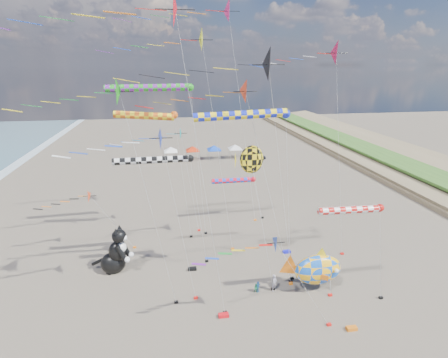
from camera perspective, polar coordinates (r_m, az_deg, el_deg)
delta_kite_0 at (r=36.58m, az=-6.41°, el=21.33°), size 13.26×2.41×24.69m
delta_kite_1 at (r=29.42m, az=3.40°, el=13.48°), size 12.79×2.30×20.15m
delta_kite_2 at (r=30.58m, az=6.29°, el=17.84°), size 14.74×3.08×22.73m
delta_kite_3 at (r=27.57m, az=9.09°, el=-12.12°), size 9.75×1.62×8.51m
delta_kite_4 at (r=42.32m, az=-21.09°, el=-3.08°), size 9.10×1.63×7.84m
delta_kite_5 at (r=25.63m, az=-8.92°, el=25.08°), size 14.07×2.81×25.92m
delta_kite_6 at (r=28.54m, az=-12.26°, el=6.10°), size 9.93×2.02×16.68m
delta_kite_7 at (r=37.07m, az=17.73°, el=18.71°), size 10.53×2.53×23.47m
delta_kite_8 at (r=27.84m, az=-16.47°, el=13.14°), size 9.91×2.20×20.39m
delta_kite_9 at (r=42.87m, az=-9.78°, el=6.83°), size 10.05×1.70×14.15m
delta_kite_10 at (r=44.98m, az=0.33°, el=25.44°), size 15.56×2.94×28.52m
windsock_0 at (r=29.96m, az=3.48°, el=10.26°), size 9.66×0.77×17.44m
windsock_1 at (r=47.91m, az=1.85°, el=-0.25°), size 7.53×0.72×6.36m
windsock_2 at (r=41.18m, az=-11.64°, el=14.30°), size 11.07×0.85×19.06m
windsock_3 at (r=40.86m, az=-12.27°, el=9.99°), size 8.34×0.87×16.06m
windsock_4 at (r=35.42m, az=-11.06°, el=2.99°), size 9.28×0.73×12.44m
windsock_5 at (r=31.60m, az=20.41°, el=-4.83°), size 7.27×0.66×9.76m
angelfish_kite at (r=32.03m, az=4.19°, el=2.99°), size 3.74×3.02×14.14m
cat_inflatable at (r=39.15m, az=-17.43°, el=-10.81°), size 4.38×3.14×5.34m
fish_inflatable at (r=35.71m, az=14.99°, el=-14.07°), size 6.26×3.19×4.76m
person_adult at (r=35.80m, az=8.22°, el=-16.41°), size 0.75×0.74×1.75m
child_green at (r=35.49m, az=5.29°, el=-17.34°), size 0.54×0.45×1.01m
child_blue at (r=35.60m, az=5.55°, el=-17.10°), size 0.72×0.58×1.14m
kite_bag_0 at (r=38.98m, az=-5.21°, el=-14.39°), size 0.90×0.44×0.30m
kite_bag_1 at (r=33.40m, az=20.11°, el=-21.93°), size 0.90×0.44×0.30m
kite_bag_2 at (r=42.59m, az=10.19°, el=-11.59°), size 0.90×0.44×0.30m
kite_bag_3 at (r=32.88m, az=-0.07°, el=-21.36°), size 0.90×0.44×0.30m
tent_row at (r=81.15m, az=-3.39°, el=5.34°), size 19.20×4.20×3.80m
parked_car at (r=82.10m, az=5.52°, el=3.65°), size 4.02×2.00×1.32m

